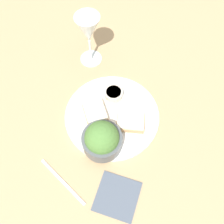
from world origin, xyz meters
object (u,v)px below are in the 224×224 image
at_px(sauce_ramekin, 114,94).
at_px(cheese_toast_near, 131,122).
at_px(napkin, 117,196).
at_px(fork, 63,181).
at_px(salad_bowl, 102,139).
at_px(cheese_toast_far, 95,112).
at_px(wine_glass, 88,31).

distance_m(sauce_ramekin, cheese_toast_near, 0.11).
xyz_separation_m(napkin, fork, (0.13, 0.07, 0.00)).
xyz_separation_m(salad_bowl, sauce_ramekin, (0.09, -0.14, -0.02)).
bearing_deg(cheese_toast_near, cheese_toast_far, 26.24).
relative_size(sauce_ramekin, wine_glass, 0.30).
height_order(napkin, fork, same).
height_order(salad_bowl, cheese_toast_near, salad_bowl).
bearing_deg(fork, salad_bowl, -92.76).
distance_m(cheese_toast_near, cheese_toast_far, 0.11).
bearing_deg(salad_bowl, cheese_toast_far, -33.69).
distance_m(sauce_ramekin, wine_glass, 0.20).
height_order(sauce_ramekin, cheese_toast_far, same).
bearing_deg(cheese_toast_far, sauce_ramekin, -88.05).
height_order(cheese_toast_far, wine_glass, wine_glass).
bearing_deg(cheese_toast_near, napkin, 121.99).
bearing_deg(cheese_toast_near, wine_glass, -20.51).
bearing_deg(salad_bowl, cheese_toast_near, -98.22).
relative_size(sauce_ramekin, cheese_toast_near, 0.56).
distance_m(salad_bowl, fork, 0.16).
bearing_deg(salad_bowl, sauce_ramekin, -58.33).
distance_m(salad_bowl, cheese_toast_near, 0.11).
relative_size(napkin, fork, 0.84).
xyz_separation_m(salad_bowl, cheese_toast_near, (-0.02, -0.10, -0.03)).
bearing_deg(fork, napkin, -151.77).
relative_size(cheese_toast_far, napkin, 0.65).
distance_m(salad_bowl, cheese_toast_far, 0.10).
bearing_deg(cheese_toast_far, salad_bowl, 146.31).
bearing_deg(cheese_toast_near, salad_bowl, 81.78).
bearing_deg(napkin, wine_glass, -36.48).
relative_size(sauce_ramekin, napkin, 0.39).
distance_m(cheese_toast_far, fork, 0.22).
xyz_separation_m(sauce_ramekin, napkin, (-0.21, 0.22, -0.03)).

